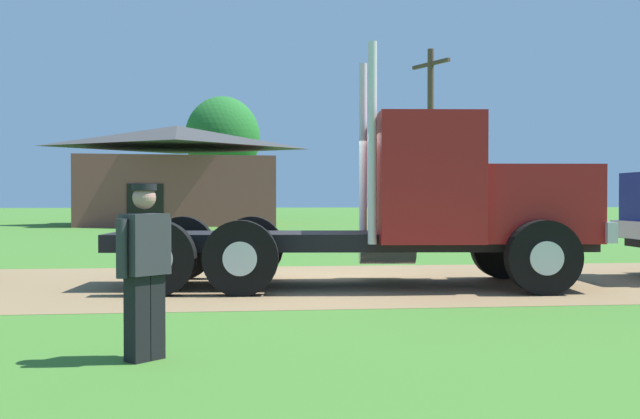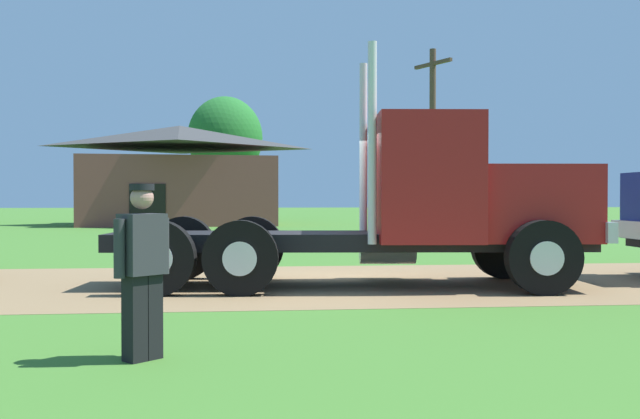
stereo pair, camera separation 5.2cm
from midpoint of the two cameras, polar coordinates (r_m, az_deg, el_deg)
name	(u,v)px [view 2 (the right image)]	position (r m, az deg, el deg)	size (l,w,h in m)	color
ground_plane	(335,283)	(12.56, 1.29, -5.83)	(200.00, 200.00, 0.00)	#3F7429
dirt_track	(335,282)	(12.56, 1.29, -5.81)	(120.00, 6.04, 0.01)	olive
truck_foreground_white	(422,207)	(12.13, 8.22, 0.20)	(8.15, 3.16, 3.89)	black
visitor_by_barrel	(142,266)	(6.73, -13.72, -4.40)	(0.46, 0.45, 1.60)	#2D2D33
shed_building	(180,177)	(41.01, -11.05, 2.57)	(11.30, 8.81, 5.54)	brown
utility_pole_near	(433,136)	(29.80, 8.98, 5.81)	(1.08, 2.04, 7.56)	#50382C
tree_mid	(225,138)	(52.57, -7.52, 5.66)	(5.40, 5.40, 8.83)	#513823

